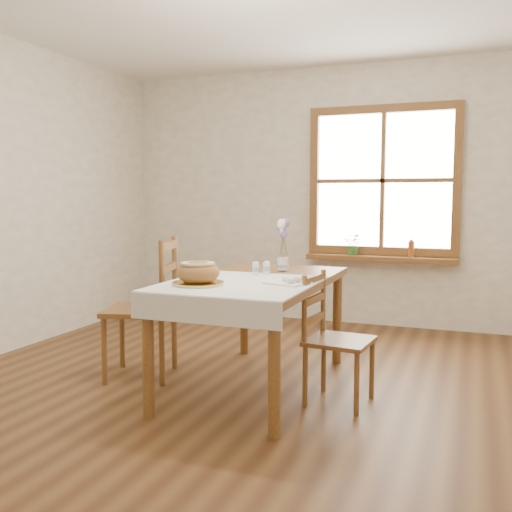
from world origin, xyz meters
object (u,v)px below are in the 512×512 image
at_px(bread_plate, 198,283).
at_px(chair_right, 340,339).
at_px(dining_table, 256,291).
at_px(flower_vase, 283,265).
at_px(chair_left, 140,308).

bearing_deg(bread_plate, chair_right, 24.06).
xyz_separation_m(chair_right, bread_plate, (-0.80, -0.36, 0.36)).
height_order(dining_table, bread_plate, bread_plate).
bearing_deg(bread_plate, flower_vase, 73.88).
relative_size(chair_left, chair_right, 1.22).
distance_m(bread_plate, flower_vase, 0.91).
bearing_deg(dining_table, chair_left, -174.26).
relative_size(chair_right, bread_plate, 2.67).
bearing_deg(bread_plate, chair_left, 150.63).
height_order(chair_left, bread_plate, chair_left).
relative_size(dining_table, chair_right, 1.95).
relative_size(chair_left, bread_plate, 3.27).
bearing_deg(chair_right, chair_left, 95.53).
height_order(chair_right, flower_vase, flower_vase).
relative_size(dining_table, flower_vase, 17.21).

